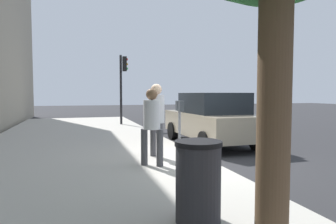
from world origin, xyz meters
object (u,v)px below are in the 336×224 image
object	(u,v)px
trash_bin	(198,181)
pedestrian_at_meter	(156,114)
pedestrian_bystander	(152,121)
parking_meter	(180,116)
traffic_signal	(123,78)
parked_sedan_near	(211,119)

from	to	relation	value
trash_bin	pedestrian_at_meter	bearing A→B (deg)	-6.93
pedestrian_at_meter	pedestrian_bystander	bearing A→B (deg)	-122.12
pedestrian_at_meter	parking_meter	bearing A→B (deg)	-0.79
pedestrian_bystander	traffic_signal	size ratio (longest dim) A/B	0.47
parking_meter	parked_sedan_near	distance (m)	2.77
parking_meter	parked_sedan_near	size ratio (longest dim) A/B	0.32
pedestrian_at_meter	trash_bin	xyz separation A→B (m)	(-3.78, 0.46, -0.58)
parked_sedan_near	trash_bin	world-z (taller)	parked_sedan_near
pedestrian_at_meter	trash_bin	bearing A→B (deg)	-107.65
pedestrian_at_meter	trash_bin	size ratio (longest dim) A/B	1.81
pedestrian_at_meter	pedestrian_bystander	xyz separation A→B (m)	(-0.80, 0.31, -0.10)
parking_meter	trash_bin	size ratio (longest dim) A/B	1.40
parking_meter	parked_sedan_near	world-z (taller)	parked_sedan_near
pedestrian_bystander	parked_sedan_near	xyz separation A→B (m)	(2.95, -2.81, -0.25)
traffic_signal	parking_meter	bearing A→B (deg)	-178.46
parking_meter	pedestrian_bystander	bearing A→B (deg)	133.45
pedestrian_at_meter	traffic_signal	size ratio (longest dim) A/B	0.51
parked_sedan_near	traffic_signal	distance (m)	6.90
parking_meter	pedestrian_at_meter	xyz separation A→B (m)	(-0.11, 0.65, 0.08)
pedestrian_bystander	trash_bin	xyz separation A→B (m)	(-2.98, 0.15, -0.49)
parked_sedan_near	pedestrian_at_meter	bearing A→B (deg)	130.76
pedestrian_at_meter	pedestrian_bystander	size ratio (longest dim) A/B	1.07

